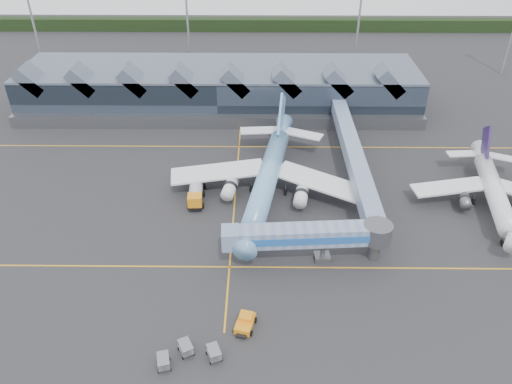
{
  "coord_description": "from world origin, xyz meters",
  "views": [
    {
      "loc": [
        4.38,
        -61.6,
        49.19
      ],
      "look_at": [
        3.72,
        4.01,
        5.0
      ],
      "focal_mm": 35.0,
      "sensor_mm": 36.0,
      "label": 1
    }
  ],
  "objects_px": {
    "jet_bridge": "(317,236)",
    "regional_jet": "(493,189)",
    "pushback_tug": "(245,323)",
    "main_airliner": "(269,173)",
    "fuel_truck": "(196,189)"
  },
  "relations": [
    {
      "from": "jet_bridge",
      "to": "pushback_tug",
      "type": "relative_size",
      "value": 6.03
    },
    {
      "from": "jet_bridge",
      "to": "pushback_tug",
      "type": "xyz_separation_m",
      "value": [
        -9.97,
        -12.71,
        -3.7
      ]
    },
    {
      "from": "jet_bridge",
      "to": "regional_jet",
      "type": "bearing_deg",
      "value": 21.24
    },
    {
      "from": "main_airliner",
      "to": "fuel_truck",
      "type": "height_order",
      "value": "main_airliner"
    },
    {
      "from": "main_airliner",
      "to": "regional_jet",
      "type": "distance_m",
      "value": 37.62
    },
    {
      "from": "main_airliner",
      "to": "regional_jet",
      "type": "bearing_deg",
      "value": 4.71
    },
    {
      "from": "regional_jet",
      "to": "jet_bridge",
      "type": "xyz_separation_m",
      "value": [
        -30.74,
        -14.35,
        1.24
      ]
    },
    {
      "from": "jet_bridge",
      "to": "fuel_truck",
      "type": "height_order",
      "value": "jet_bridge"
    },
    {
      "from": "main_airliner",
      "to": "jet_bridge",
      "type": "relative_size",
      "value": 1.66
    },
    {
      "from": "pushback_tug",
      "to": "regional_jet",
      "type": "bearing_deg",
      "value": 47.39
    },
    {
      "from": "main_airliner",
      "to": "pushback_tug",
      "type": "distance_m",
      "value": 30.8
    },
    {
      "from": "jet_bridge",
      "to": "fuel_truck",
      "type": "distance_m",
      "value": 25.14
    },
    {
      "from": "main_airliner",
      "to": "fuel_truck",
      "type": "bearing_deg",
      "value": -162.02
    },
    {
      "from": "fuel_truck",
      "to": "main_airliner",
      "type": "bearing_deg",
      "value": 5.04
    },
    {
      "from": "fuel_truck",
      "to": "pushback_tug",
      "type": "distance_m",
      "value": 30.17
    }
  ]
}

